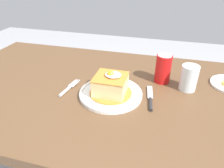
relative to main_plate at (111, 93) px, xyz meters
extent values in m
cube|color=brown|center=(-0.07, 0.04, -0.03)|extent=(1.41, 0.81, 0.04)
cylinder|color=brown|center=(-0.69, 0.37, -0.40)|extent=(0.07, 0.07, 0.70)
cylinder|color=brown|center=(0.55, 0.37, -0.40)|extent=(0.07, 0.07, 0.70)
cylinder|color=white|center=(0.00, 0.00, 0.00)|extent=(0.25, 0.25, 0.01)
torus|color=white|center=(0.00, 0.00, 0.00)|extent=(0.25, 0.25, 0.01)
cylinder|color=orange|center=(0.00, 0.00, 0.00)|extent=(0.17, 0.17, 0.01)
cube|color=#E5C684|center=(0.00, 0.00, 0.04)|extent=(0.12, 0.12, 0.06)
cube|color=orange|center=(0.00, 0.00, 0.07)|extent=(0.12, 0.12, 0.00)
ellipsoid|color=white|center=(0.01, 0.01, 0.08)|extent=(0.06, 0.06, 0.01)
sphere|color=yellow|center=(0.00, 0.00, 0.08)|extent=(0.03, 0.03, 0.03)
cylinder|color=silver|center=(-0.18, -0.03, 0.00)|extent=(0.02, 0.08, 0.01)
cube|color=silver|center=(-0.17, 0.03, 0.00)|extent=(0.03, 0.05, 0.00)
cylinder|color=silver|center=(-0.16, 0.06, 0.00)|extent=(0.01, 0.03, 0.00)
cylinder|color=silver|center=(-0.17, 0.06, 0.00)|extent=(0.01, 0.03, 0.00)
cylinder|color=silver|center=(-0.18, 0.06, 0.00)|extent=(0.01, 0.03, 0.00)
cylinder|color=#262628|center=(0.16, -0.03, 0.00)|extent=(0.02, 0.08, 0.01)
cube|color=silver|center=(0.15, 0.05, 0.00)|extent=(0.03, 0.09, 0.00)
cylinder|color=red|center=(0.19, 0.17, 0.05)|extent=(0.07, 0.07, 0.12)
cylinder|color=silver|center=(0.19, 0.17, 0.11)|extent=(0.06, 0.06, 0.00)
cylinder|color=silver|center=(0.29, 0.13, 0.02)|extent=(0.06, 0.06, 0.06)
cylinder|color=silver|center=(0.29, 0.13, 0.04)|extent=(0.07, 0.07, 0.10)
camera|label=1|loc=(0.18, -0.66, 0.44)|focal=33.26mm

